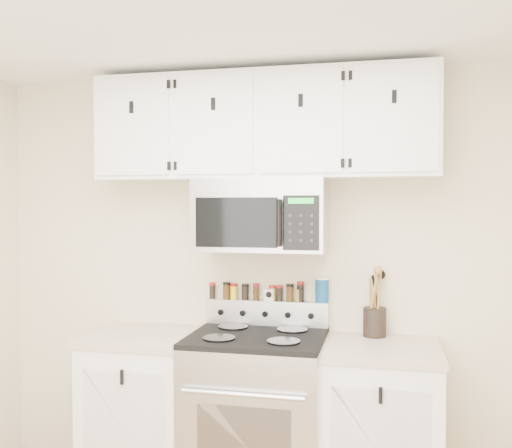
{
  "coord_description": "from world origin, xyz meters",
  "views": [
    {
      "loc": [
        0.69,
        -1.71,
        1.68
      ],
      "look_at": [
        -0.01,
        1.45,
        1.58
      ],
      "focal_mm": 40.0,
      "sensor_mm": 36.0,
      "label": 1
    }
  ],
  "objects": [
    {
      "name": "kitchen_timer",
      "position": [
        0.02,
        1.71,
        1.14
      ],
      "size": [
        0.06,
        0.05,
        0.07
      ],
      "primitive_type": "cube",
      "rotation": [
        0.0,
        0.0,
        -0.07
      ],
      "color": "silver",
      "rests_on": "range"
    },
    {
      "name": "spice_jar_5",
      "position": [
        0.03,
        1.71,
        1.15
      ],
      "size": [
        0.04,
        0.04,
        0.09
      ],
      "color": "gold",
      "rests_on": "range"
    },
    {
      "name": "spice_jar_7",
      "position": [
        0.14,
        1.71,
        1.15
      ],
      "size": [
        0.05,
        0.05,
        0.1
      ],
      "color": "#442910",
      "rests_on": "range"
    },
    {
      "name": "range",
      "position": [
        0.0,
        1.43,
        0.49
      ],
      "size": [
        0.76,
        0.65,
        1.1
      ],
      "color": "#B7B7BA",
      "rests_on": "floor"
    },
    {
      "name": "spice_jar_0",
      "position": [
        -0.35,
        1.71,
        1.15
      ],
      "size": [
        0.04,
        0.04,
        0.1
      ],
      "color": "black",
      "rests_on": "range"
    },
    {
      "name": "spice_jar_9",
      "position": [
        0.21,
        1.71,
        1.16
      ],
      "size": [
        0.04,
        0.04,
        0.12
      ],
      "color": "black",
      "rests_on": "range"
    },
    {
      "name": "spice_jar_6",
      "position": [
        0.08,
        1.71,
        1.15
      ],
      "size": [
        0.04,
        0.04,
        0.1
      ],
      "color": "black",
      "rests_on": "range"
    },
    {
      "name": "base_cabinet_right",
      "position": [
        0.69,
        1.45,
        0.46
      ],
      "size": [
        0.64,
        0.62,
        0.92
      ],
      "color": "white",
      "rests_on": "floor"
    },
    {
      "name": "salt_canister",
      "position": [
        0.34,
        1.71,
        1.18
      ],
      "size": [
        0.08,
        0.08,
        0.15
      ],
      "color": "navy",
      "rests_on": "range"
    },
    {
      "name": "spice_jar_4",
      "position": [
        -0.07,
        1.71,
        1.15
      ],
      "size": [
        0.04,
        0.04,
        0.1
      ],
      "color": "#3A240E",
      "rests_on": "range"
    },
    {
      "name": "utensil_crock",
      "position": [
        0.65,
        1.66,
        1.02
      ],
      "size": [
        0.13,
        0.13,
        0.39
      ],
      "color": "black",
      "rests_on": "base_cabinet_right"
    },
    {
      "name": "upper_cabinets",
      "position": [
        -0.0,
        1.58,
        2.15
      ],
      "size": [
        2.0,
        0.35,
        0.62
      ],
      "color": "white",
      "rests_on": "back_wall"
    },
    {
      "name": "base_cabinet_left",
      "position": [
        -0.69,
        1.45,
        0.46
      ],
      "size": [
        0.64,
        0.62,
        0.92
      ],
      "color": "white",
      "rests_on": "floor"
    },
    {
      "name": "back_wall",
      "position": [
        0.0,
        1.75,
        1.25
      ],
      "size": [
        3.5,
        0.01,
        2.5
      ],
      "primitive_type": "cube",
      "color": "beige",
      "rests_on": "floor"
    },
    {
      "name": "microwave",
      "position": [
        0.0,
        1.55,
        1.63
      ],
      "size": [
        0.76,
        0.44,
        0.42
      ],
      "color": "#9E9EA3",
      "rests_on": "back_wall"
    },
    {
      "name": "spice_jar_2",
      "position": [
        -0.21,
        1.71,
        1.15
      ],
      "size": [
        0.04,
        0.04,
        0.1
      ],
      "color": "yellow",
      "rests_on": "range"
    },
    {
      "name": "spice_jar_3",
      "position": [
        -0.14,
        1.71,
        1.15
      ],
      "size": [
        0.05,
        0.05,
        0.1
      ],
      "color": "black",
      "rests_on": "range"
    },
    {
      "name": "spice_jar_1",
      "position": [
        -0.26,
        1.71,
        1.15
      ],
      "size": [
        0.05,
        0.05,
        0.11
      ],
      "color": "#412A0F",
      "rests_on": "range"
    },
    {
      "name": "spice_jar_8",
      "position": [
        0.21,
        1.71,
        1.15
      ],
      "size": [
        0.04,
        0.04,
        0.09
      ],
      "color": "yellow",
      "rests_on": "range"
    }
  ]
}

